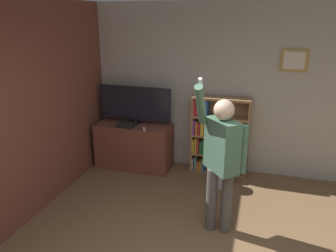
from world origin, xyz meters
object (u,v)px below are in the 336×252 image
Objects in this scene: television at (135,104)px; waste_bin at (222,175)px; person at (221,155)px; bookshelf at (214,135)px; game_console at (126,125)px.

waste_bin is (1.54, -0.37, -0.91)m from television.
person is at bearing -85.41° from waste_bin.
bookshelf is 3.53× the size of waste_bin.
game_console is 2.13m from person.
waste_bin is (1.62, -0.16, -0.61)m from game_console.
television is 0.65× the size of person.
television is at bearing 69.31° from game_console.
game_console is (-0.08, -0.21, -0.30)m from television.
person is at bearing -41.87° from television.
waste_bin is at bearing -13.46° from television.
game_console reaches higher than waste_bin.
bookshelf is at bearing 12.88° from game_console.
game_console is 0.21× the size of bookshelf.
waste_bin is at bearing 142.78° from person.
game_console is 1.74m from waste_bin.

